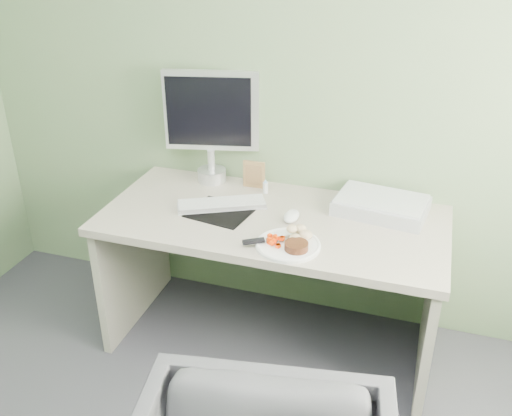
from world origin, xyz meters
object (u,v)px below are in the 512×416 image
(desk, at_px, (272,250))
(plate, at_px, (288,245))
(monitor, at_px, (211,120))
(scanner, at_px, (381,206))

(desk, xyz_separation_m, plate, (0.14, -0.24, 0.19))
(plate, bearing_deg, monitor, 135.31)
(scanner, height_order, monitor, monitor)
(desk, height_order, plate, plate)
(scanner, distance_m, monitor, 0.95)
(desk, distance_m, scanner, 0.56)
(scanner, xyz_separation_m, monitor, (-0.89, 0.11, 0.29))
(plate, relative_size, scanner, 0.66)
(desk, distance_m, monitor, 0.73)
(plate, distance_m, monitor, 0.85)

